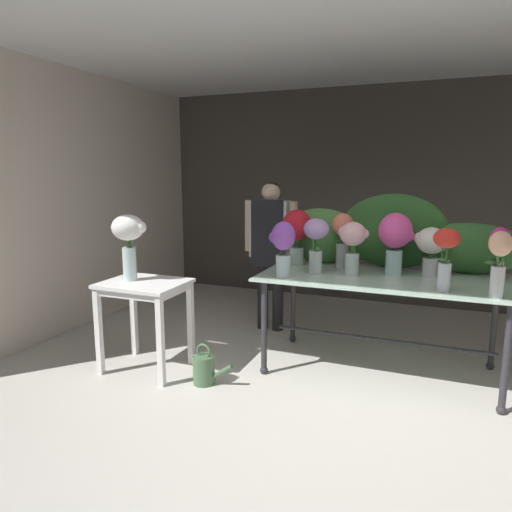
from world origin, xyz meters
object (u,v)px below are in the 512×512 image
vase_scarlet_carnations (446,252)px  vase_violet_snapdragons (283,245)px  vase_magenta_lilies (499,249)px  watering_can (204,369)px  vase_fuchsia_hydrangea (396,237)px  vase_coral_freesia (343,234)px  vase_blush_roses (352,242)px  vase_crimson_anemones (297,230)px  vase_white_roses_tall (128,237)px  vase_lilac_stock (316,239)px  side_table_white (145,295)px  florist (270,240)px  display_table_glass (382,289)px  vase_peach_ranunculus (499,260)px  vase_ivory_tulips (431,246)px

vase_scarlet_carnations → vase_violet_snapdragons: same height
vase_magenta_lilies → watering_can: bearing=-156.8°
vase_scarlet_carnations → vase_violet_snapdragons: 1.25m
vase_fuchsia_hydrangea → vase_coral_freesia: 0.50m
vase_blush_roses → vase_crimson_anemones: vase_crimson_anemones is taller
vase_magenta_lilies → vase_white_roses_tall: 3.04m
vase_fuchsia_hydrangea → vase_lilac_stock: (-0.64, -0.19, -0.03)m
side_table_white → vase_coral_freesia: bearing=31.8°
vase_coral_freesia → watering_can: (-0.90, -1.02, -1.04)m
vase_scarlet_carnations → vase_coral_freesia: bearing=146.0°
vase_blush_roses → florist: bearing=143.7°
display_table_glass → vase_violet_snapdragons: (-0.78, -0.34, 0.39)m
vase_scarlet_carnations → vase_white_roses_tall: vase_white_roses_tall is taller
vase_blush_roses → vase_crimson_anemones: size_ratio=0.87×
display_table_glass → side_table_white: display_table_glass is taller
side_table_white → vase_peach_ranunculus: size_ratio=1.68×
display_table_glass → vase_violet_snapdragons: bearing=-156.4°
vase_coral_freesia → vase_peach_ranunculus: bearing=-27.5°
vase_lilac_stock → watering_can: size_ratio=1.36×
vase_peach_ranunculus → vase_violet_snapdragons: bearing=178.0°
watering_can → vase_peach_ranunculus: bearing=10.2°
side_table_white → vase_magenta_lilies: 2.94m
vase_peach_ranunculus → vase_violet_snapdragons: size_ratio=1.00×
vase_blush_roses → watering_can: (-1.05, -0.73, -1.02)m
vase_fuchsia_hydrangea → vase_crimson_anemones: vase_fuchsia_hydrangea is taller
vase_magenta_lilies → vase_crimson_anemones: bearing=177.8°
display_table_glass → vase_coral_freesia: size_ratio=4.05×
display_table_glass → watering_can: size_ratio=5.77×
vase_scarlet_carnations → vase_ivory_tulips: (-0.11, 0.49, -0.03)m
vase_fuchsia_hydrangea → vase_coral_freesia: bearing=163.6°
vase_ivory_tulips → vase_magenta_lilies: bearing=1.9°
vase_fuchsia_hydrangea → vase_peach_ranunculus: (0.74, -0.49, -0.06)m
vase_peach_ranunculus → vase_coral_freesia: size_ratio=0.94×
display_table_glass → vase_magenta_lilies: bearing=10.0°
vase_crimson_anemones → vase_white_roses_tall: vase_crimson_anemones is taller
vase_fuchsia_hydrangea → vase_lilac_stock: size_ratio=1.11×
display_table_glass → vase_ivory_tulips: size_ratio=4.87×
vase_lilac_stock → vase_violet_snapdragons: bearing=-132.2°
vase_crimson_anemones → watering_can: size_ratio=1.49×
vase_crimson_anemones → vase_ivory_tulips: bearing=-4.0°
florist → vase_white_roses_tall: 1.61m
vase_magenta_lilies → vase_scarlet_carnations: (-0.40, -0.50, 0.03)m
vase_fuchsia_hydrangea → vase_white_roses_tall: (-2.13, -0.80, -0.00)m
vase_lilac_stock → vase_ivory_tulips: 0.95m
vase_blush_roses → vase_white_roses_tall: (-1.80, -0.65, 0.04)m
vase_lilac_stock → vase_fuchsia_hydrangea: bearing=16.6°
vase_fuchsia_hydrangea → vase_scarlet_carnations: 0.60m
florist → side_table_white: bearing=-114.9°
vase_fuchsia_hydrangea → vase_peach_ranunculus: vase_fuchsia_hydrangea is taller
watering_can → vase_violet_snapdragons: bearing=40.0°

